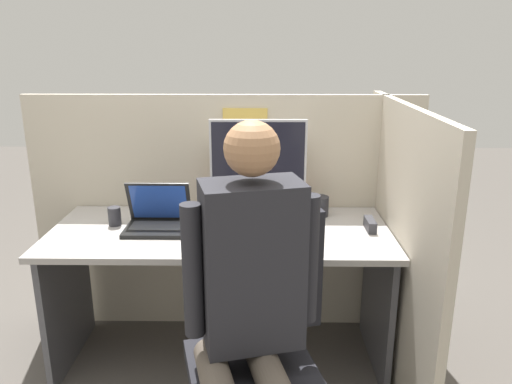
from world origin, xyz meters
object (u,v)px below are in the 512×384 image
office_chair (259,343)px  stapler (370,224)px  pen_cup (115,216)px  monitor (258,157)px  paper_box (258,208)px  carrot_toy (298,242)px  laptop (158,220)px  coffee_mug (320,206)px  person (248,297)px

office_chair → stapler: bearing=50.6°
pen_cup → monitor: bearing=13.0°
paper_box → carrot_toy: (0.19, -0.44, -0.01)m
paper_box → stapler: size_ratio=2.11×
office_chair → carrot_toy: bearing=68.4°
paper_box → office_chair: 0.91m
laptop → carrot_toy: size_ratio=1.99×
stapler → laptop: bearing=-179.6°
paper_box → stapler: 0.60m
coffee_mug → person: bearing=-109.3°
monitor → laptop: bearing=-155.8°
person → carrot_toy: bearing=70.2°
coffee_mug → stapler: bearing=-42.5°
stapler → pen_cup: pen_cup is taller
office_chair → pen_cup: office_chair is taller
office_chair → monitor: bearing=90.9°
pen_cup → person: bearing=-50.8°
stapler → coffee_mug: 0.31m
monitor → person: size_ratio=0.36×
laptop → person: bearing=-59.8°
paper_box → carrot_toy: size_ratio=1.83×
carrot_toy → laptop: bearing=161.9°
laptop → pen_cup: (-0.23, 0.05, 0.00)m
monitor → person: 1.06m
laptop → pen_cup: size_ratio=3.30×
stapler → pen_cup: size_ratio=1.44×
monitor → stapler: monitor is taller
paper_box → monitor: bearing=90.0°
paper_box → office_chair: office_chair is taller
monitor → pen_cup: 0.79m
monitor → pen_cup: (-0.73, -0.17, -0.27)m
paper_box → monitor: size_ratio=0.57×
paper_box → person: (-0.02, -1.03, 0.03)m
office_chair → person: 0.32m
person → monitor: bearing=88.6°
monitor → coffee_mug: (0.33, -0.01, -0.27)m
laptop → carrot_toy: (0.68, -0.22, -0.02)m
monitor → laptop: monitor is taller
paper_box → coffee_mug: bearing=-0.9°
laptop → pen_cup: laptop is taller
paper_box → monitor: 0.28m
monitor → coffee_mug: monitor is taller
carrot_toy → coffee_mug: size_ratio=1.48×
person → coffee_mug: bearing=70.7°
laptop → coffee_mug: 0.85m
office_chair → pen_cup: bearing=136.2°
carrot_toy → pen_cup: 0.95m
monitor → pen_cup: monitor is taller
paper_box → carrot_toy: bearing=-67.2°
stapler → monitor: bearing=158.9°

